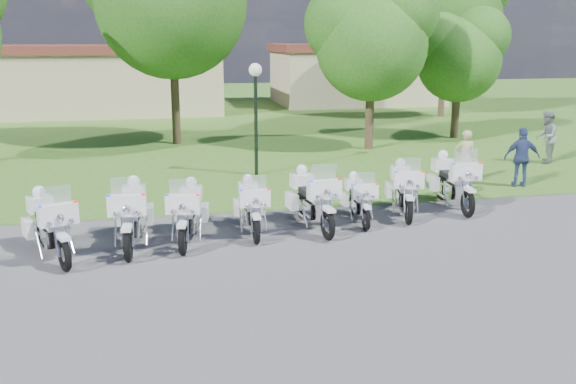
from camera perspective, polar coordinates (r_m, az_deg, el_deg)
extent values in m
plane|color=#505055|center=(14.77, 1.01, -4.66)|extent=(100.00, 100.00, 0.00)
cube|color=#3C6A21|center=(41.04, -7.54, 7.10)|extent=(100.00, 48.00, 0.01)
torus|color=black|center=(13.78, -19.26, -5.26)|extent=(0.39, 0.73, 0.73)
torus|color=black|center=(15.51, -20.96, -3.32)|extent=(0.39, 0.73, 0.73)
cube|color=white|center=(13.65, -19.37, -3.78)|extent=(0.35, 0.52, 0.08)
cube|color=white|center=(13.80, -19.78, -1.89)|extent=(0.82, 0.53, 0.43)
cube|color=silver|center=(13.77, -19.97, -0.31)|extent=(0.61, 0.34, 0.41)
sphere|color=red|center=(13.76, -18.38, -0.93)|extent=(0.10, 0.10, 0.10)
sphere|color=#1426E5|center=(13.61, -21.19, -1.32)|extent=(0.10, 0.10, 0.10)
cube|color=silver|center=(14.62, -20.23, -3.72)|extent=(0.56, 0.70, 0.37)
cube|color=white|center=(14.27, -20.11, -2.54)|extent=(0.53, 0.65, 0.24)
cube|color=black|center=(14.83, -20.63, -2.08)|extent=(0.59, 0.76, 0.13)
cube|color=white|center=(15.37, -19.71, -2.64)|extent=(0.39, 0.60, 0.39)
cube|color=white|center=(15.24, -22.08, -2.98)|extent=(0.39, 0.60, 0.39)
cube|color=white|center=(15.37, -21.19, -1.01)|extent=(0.64, 0.59, 0.35)
sphere|color=white|center=(15.31, -21.28, 0.01)|extent=(0.28, 0.28, 0.28)
torus|color=black|center=(13.96, -14.03, -4.60)|extent=(0.19, 0.75, 0.75)
torus|color=black|center=(15.77, -13.39, -2.45)|extent=(0.19, 0.75, 0.75)
cube|color=white|center=(13.83, -14.13, -3.09)|extent=(0.23, 0.50, 0.08)
cube|color=white|center=(13.99, -14.13, -1.14)|extent=(0.82, 0.32, 0.45)
cube|color=silver|center=(13.96, -14.19, 0.47)|extent=(0.63, 0.17, 0.42)
sphere|color=red|center=(13.84, -12.73, -0.32)|extent=(0.10, 0.10, 0.10)
sphere|color=#1426E5|center=(13.91, -15.66, -0.42)|extent=(0.10, 0.10, 0.10)
cube|color=silver|center=(14.85, -13.72, -2.94)|extent=(0.42, 0.65, 0.38)
cube|color=white|center=(14.49, -13.89, -1.76)|extent=(0.39, 0.60, 0.25)
cube|color=black|center=(15.07, -13.68, -1.24)|extent=(0.42, 0.71, 0.13)
cube|color=white|center=(15.53, -12.25, -1.91)|extent=(0.24, 0.59, 0.40)
cube|color=white|center=(15.59, -14.71, -1.99)|extent=(0.24, 0.59, 0.40)
cube|color=white|center=(15.64, -13.52, -0.10)|extent=(0.56, 0.48, 0.36)
sphere|color=white|center=(15.57, -13.58, 0.94)|extent=(0.29, 0.29, 0.29)
torus|color=black|center=(14.14, -9.33, -4.24)|extent=(0.26, 0.71, 0.70)
torus|color=black|center=(15.81, -8.51, -2.27)|extent=(0.26, 0.71, 0.70)
cube|color=white|center=(14.01, -9.40, -2.86)|extent=(0.27, 0.48, 0.07)
cube|color=white|center=(14.16, -9.32, -1.07)|extent=(0.78, 0.38, 0.42)
cube|color=silver|center=(14.13, -9.35, 0.42)|extent=(0.59, 0.23, 0.39)
sphere|color=red|center=(14.01, -8.04, -0.35)|extent=(0.09, 0.09, 0.09)
sphere|color=#1426E5|center=(14.10, -10.72, -0.36)|extent=(0.09, 0.09, 0.09)
cube|color=silver|center=(14.96, -8.90, -2.72)|extent=(0.45, 0.63, 0.35)
cube|color=white|center=(14.62, -9.07, -1.63)|extent=(0.42, 0.59, 0.23)
cube|color=black|center=(15.16, -8.81, -1.15)|extent=(0.46, 0.70, 0.12)
cube|color=white|center=(15.58, -7.46, -1.80)|extent=(0.28, 0.56, 0.37)
cube|color=white|center=(15.66, -9.73, -1.81)|extent=(0.28, 0.56, 0.37)
cube|color=white|center=(15.69, -8.58, -0.09)|extent=(0.56, 0.50, 0.33)
sphere|color=white|center=(15.62, -8.61, 0.87)|extent=(0.27, 0.27, 0.27)
torus|color=black|center=(14.70, -2.83, -3.44)|extent=(0.15, 0.66, 0.66)
torus|color=black|center=(16.30, -3.54, -1.73)|extent=(0.15, 0.66, 0.66)
cube|color=white|center=(14.59, -2.84, -2.17)|extent=(0.19, 0.44, 0.07)
cube|color=white|center=(14.73, -2.97, -0.55)|extent=(0.72, 0.26, 0.39)
cube|color=silver|center=(14.70, -3.02, 0.80)|extent=(0.55, 0.14, 0.37)
sphere|color=red|center=(14.66, -1.73, 0.15)|extent=(0.09, 0.09, 0.09)
sphere|color=#1426E5|center=(14.59, -4.18, 0.05)|extent=(0.09, 0.09, 0.09)
cube|color=silver|center=(15.48, -3.22, -2.10)|extent=(0.36, 0.56, 0.33)
cube|color=white|center=(15.17, -3.14, -1.09)|extent=(0.33, 0.52, 0.22)
cube|color=black|center=(15.68, -3.36, -0.67)|extent=(0.36, 0.62, 0.12)
cube|color=white|center=(16.14, -2.45, -1.25)|extent=(0.20, 0.52, 0.35)
cube|color=white|center=(16.08, -4.54, -1.34)|extent=(0.20, 0.52, 0.35)
cube|color=white|center=(16.18, -3.58, 0.28)|extent=(0.49, 0.41, 0.31)
sphere|color=white|center=(16.12, -3.60, 1.16)|extent=(0.26, 0.26, 0.26)
torus|color=black|center=(15.01, 3.55, -2.93)|extent=(0.21, 0.75, 0.74)
torus|color=black|center=(16.70, 1.24, -1.18)|extent=(0.21, 0.75, 0.74)
cube|color=white|center=(14.88, 3.60, -1.53)|extent=(0.24, 0.50, 0.08)
cube|color=white|center=(15.03, 3.25, 0.23)|extent=(0.82, 0.34, 0.44)
cube|color=silver|center=(15.00, 3.18, 1.72)|extent=(0.63, 0.19, 0.41)
sphere|color=red|center=(15.05, 4.61, 1.04)|extent=(0.10, 0.10, 0.10)
sphere|color=#1426E5|center=(14.80, 2.07, 0.87)|extent=(0.10, 0.10, 0.10)
cube|color=silver|center=(15.83, 2.31, -1.53)|extent=(0.43, 0.65, 0.37)
cube|color=white|center=(15.50, 2.66, -0.40)|extent=(0.41, 0.60, 0.24)
cube|color=black|center=(16.04, 1.93, 0.02)|extent=(0.44, 0.72, 0.13)
cube|color=white|center=(16.61, 2.51, -0.60)|extent=(0.25, 0.59, 0.40)
cube|color=white|center=(16.40, 0.34, -0.78)|extent=(0.25, 0.59, 0.40)
cube|color=white|center=(16.58, 1.22, 1.02)|extent=(0.57, 0.49, 0.35)
sphere|color=white|center=(16.52, 1.22, 1.99)|extent=(0.29, 0.29, 0.29)
torus|color=black|center=(15.84, 6.96, -2.38)|extent=(0.17, 0.60, 0.60)
torus|color=black|center=(17.26, 5.80, -1.00)|extent=(0.17, 0.60, 0.60)
cube|color=white|center=(15.74, 7.01, -1.31)|extent=(0.20, 0.40, 0.06)
cube|color=white|center=(15.86, 6.85, 0.05)|extent=(0.66, 0.27, 0.36)
cube|color=silver|center=(15.85, 6.84, 1.19)|extent=(0.51, 0.15, 0.33)
sphere|color=red|center=(15.84, 7.92, 0.62)|extent=(0.08, 0.08, 0.08)
sphere|color=#1426E5|center=(15.71, 5.90, 0.57)|extent=(0.08, 0.08, 0.08)
cube|color=silver|center=(16.53, 6.35, -1.29)|extent=(0.35, 0.52, 0.30)
cube|color=white|center=(16.25, 6.54, -0.42)|extent=(0.33, 0.49, 0.20)
cube|color=black|center=(16.71, 6.17, -0.08)|extent=(0.35, 0.58, 0.11)
cube|color=white|center=(17.15, 6.78, -0.60)|extent=(0.20, 0.48, 0.32)
cube|color=white|center=(17.04, 5.03, -0.65)|extent=(0.20, 0.48, 0.32)
cube|color=white|center=(17.16, 5.82, 0.72)|extent=(0.46, 0.39, 0.28)
sphere|color=white|center=(17.11, 5.84, 1.47)|extent=(0.23, 0.23, 0.23)
torus|color=black|center=(16.47, 10.68, -1.69)|extent=(0.30, 0.72, 0.70)
torus|color=black|center=(18.18, 9.87, -0.20)|extent=(0.30, 0.72, 0.70)
cube|color=white|center=(16.36, 10.75, -0.47)|extent=(0.30, 0.49, 0.07)
cube|color=white|center=(16.52, 10.67, 1.06)|extent=(0.79, 0.43, 0.42)
cube|color=silver|center=(16.51, 10.70, 2.35)|extent=(0.60, 0.27, 0.39)
sphere|color=red|center=(16.48, 11.89, 1.67)|extent=(0.09, 0.09, 0.09)
sphere|color=#1426E5|center=(16.37, 9.57, 1.70)|extent=(0.09, 0.09, 0.09)
cube|color=silver|center=(17.32, 10.26, -0.49)|extent=(0.49, 0.66, 0.36)
cube|color=white|center=(16.99, 10.43, 0.50)|extent=(0.46, 0.61, 0.23)
cube|color=black|center=(17.54, 10.17, 0.86)|extent=(0.50, 0.72, 0.13)
cube|color=white|center=(18.04, 10.95, 0.22)|extent=(0.32, 0.58, 0.38)
cube|color=white|center=(17.95, 8.96, 0.24)|extent=(0.32, 0.58, 0.38)
cube|color=white|center=(18.08, 9.93, 1.73)|extent=(0.59, 0.53, 0.34)
sphere|color=white|center=(18.02, 9.97, 2.58)|extent=(0.27, 0.27, 0.27)
torus|color=black|center=(17.47, 15.69, -1.01)|extent=(0.20, 0.76, 0.75)
torus|color=black|center=(19.18, 13.49, 0.42)|extent=(0.20, 0.76, 0.75)
cube|color=white|center=(17.36, 15.80, 0.22)|extent=(0.24, 0.51, 0.08)
cube|color=white|center=(17.52, 15.53, 1.75)|extent=(0.82, 0.33, 0.45)
cube|color=silver|center=(17.51, 15.53, 3.05)|extent=(0.63, 0.18, 0.42)
sphere|color=red|center=(17.57, 16.74, 2.41)|extent=(0.10, 0.10, 0.10)
sphere|color=#1426E5|center=(17.29, 14.57, 2.37)|extent=(0.10, 0.10, 0.10)
cube|color=silver|center=(18.31, 14.54, 0.16)|extent=(0.43, 0.65, 0.38)
cube|color=white|center=(17.98, 14.93, 1.18)|extent=(0.40, 0.61, 0.25)
cube|color=black|center=(18.54, 14.22, 1.51)|extent=(0.43, 0.72, 0.13)
cube|color=white|center=(19.11, 14.64, 0.89)|extent=(0.25, 0.60, 0.40)
cube|color=white|center=(18.87, 12.75, 0.83)|extent=(0.25, 0.60, 0.40)
cube|color=white|center=(19.07, 13.56, 2.37)|extent=(0.57, 0.49, 0.36)
sphere|color=white|center=(19.02, 13.61, 3.23)|extent=(0.29, 0.29, 0.29)
cylinder|color=black|center=(21.79, -2.87, 5.92)|extent=(0.12, 0.12, 3.41)
sphere|color=white|center=(21.62, -2.93, 10.80)|extent=(0.44, 0.44, 0.44)
cylinder|color=#38281C|center=(28.66, -10.01, 8.61)|extent=(0.36, 0.36, 4.41)
sphere|color=#275818|center=(28.59, -10.34, 16.23)|extent=(6.41, 6.41, 6.41)
cylinder|color=#38281C|center=(27.17, 7.27, 7.09)|extent=(0.36, 0.36, 3.14)
sphere|color=#275818|center=(26.99, 7.45, 12.82)|extent=(4.57, 4.57, 4.57)
sphere|color=#275818|center=(27.02, 5.18, 14.69)|extent=(3.43, 3.43, 3.43)
sphere|color=#275818|center=(27.11, 9.95, 15.45)|extent=(3.14, 3.14, 3.14)
cylinder|color=#38281C|center=(30.96, 14.67, 7.08)|extent=(0.36, 0.36, 2.62)
sphere|color=#275818|center=(30.79, 14.93, 11.26)|extent=(3.81, 3.81, 3.81)
sphere|color=#275818|center=(30.68, 13.34, 12.67)|extent=(2.86, 2.86, 2.86)
sphere|color=#275818|center=(30.97, 16.77, 13.14)|extent=(2.62, 2.62, 2.62)
cylinder|color=#38281C|center=(39.19, 13.58, 9.67)|extent=(0.36, 0.36, 4.27)
sphere|color=#275818|center=(39.13, 13.89, 15.05)|extent=(6.21, 6.21, 6.21)
cube|color=tan|center=(41.85, -16.06, 9.29)|extent=(14.00, 8.00, 3.60)
cube|color=brown|center=(41.76, -16.24, 12.09)|extent=(14.56, 8.32, 0.50)
cube|color=tan|center=(45.98, 6.08, 10.09)|extent=(11.00, 7.00, 3.60)
cube|color=brown|center=(45.90, 6.14, 12.65)|extent=(11.44, 7.28, 0.50)
imported|color=tan|center=(21.37, 15.45, 3.02)|extent=(0.70, 0.52, 1.74)
imported|color=gray|center=(25.82, 21.97, 4.54)|extent=(1.17, 1.21, 1.96)
imported|color=navy|center=(21.46, 20.08, 2.89)|extent=(1.18, 0.73, 1.87)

